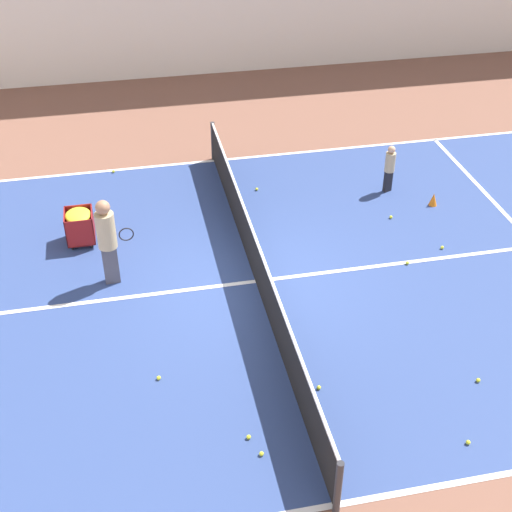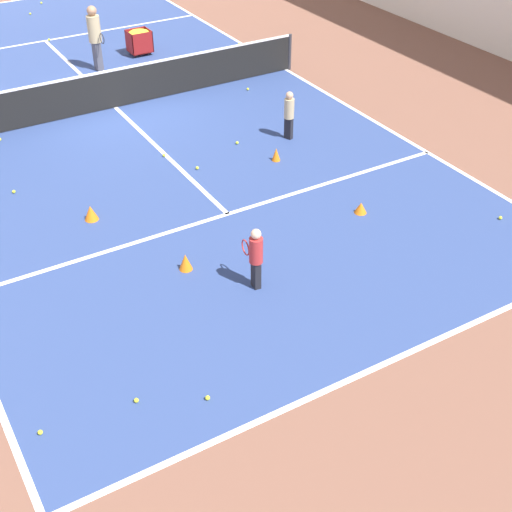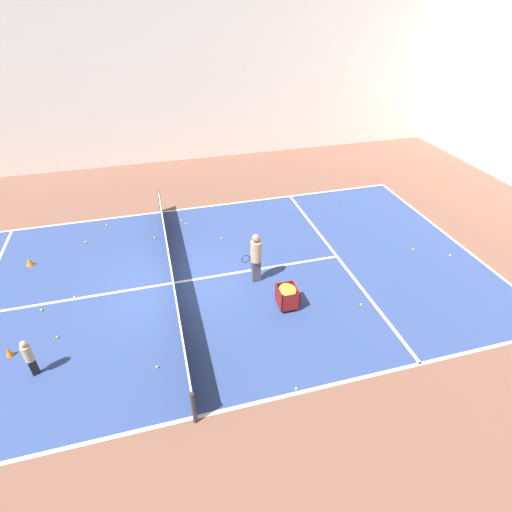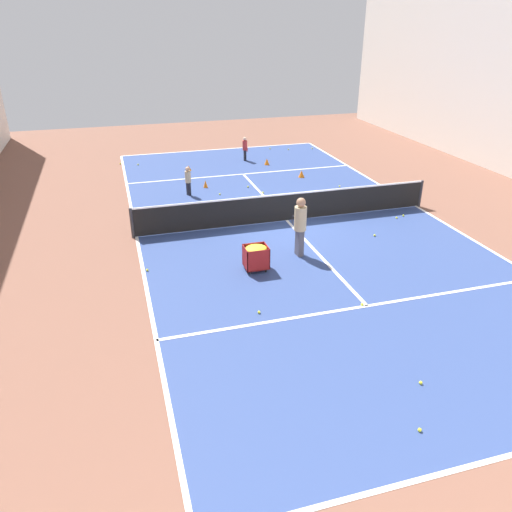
{
  "view_description": "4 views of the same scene",
  "coord_description": "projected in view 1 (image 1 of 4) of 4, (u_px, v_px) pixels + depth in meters",
  "views": [
    {
      "loc": [
        -10.66,
        2.22,
        8.2
      ],
      "look_at": [
        0.0,
        0.0,
        0.6
      ],
      "focal_mm": 50.0,
      "sensor_mm": 36.0,
      "label": 1
    },
    {
      "loc": [
        -5.5,
        -16.22,
        7.35
      ],
      "look_at": [
        -0.69,
        -8.11,
        0.63
      ],
      "focal_mm": 50.0,
      "sensor_mm": 36.0,
      "label": 2
    },
    {
      "loc": [
        10.66,
        -0.08,
        8.15
      ],
      "look_at": [
        0.57,
        2.68,
        0.98
      ],
      "focal_mm": 28.0,
      "sensor_mm": 36.0,
      "label": 3
    },
    {
      "loc": [
        5.53,
        15.11,
        6.39
      ],
      "look_at": [
        2.06,
        3.24,
        0.42
      ],
      "focal_mm": 35.0,
      "sensor_mm": 36.0,
      "label": 4
    }
  ],
  "objects": [
    {
      "name": "ball_cart",
      "position": [
        79.0,
        221.0,
        14.44
      ],
      "size": [
        0.65,
        0.56,
        0.73
      ],
      "color": "maroon",
      "rests_on": "ground"
    },
    {
      "name": "line_sideline_right",
      "position": [
        214.0,
        161.0,
        17.71
      ],
      "size": [
        0.1,
        21.32,
        0.0
      ],
      "primitive_type": "cube",
      "color": "white",
      "rests_on": "ground"
    },
    {
      "name": "tennis_net",
      "position": [
        256.0,
        260.0,
        13.33
      ],
      "size": [
        10.49,
        0.1,
        0.99
      ],
      "color": "#2D2D33",
      "rests_on": "ground"
    },
    {
      "name": "tennis_ball_0",
      "position": [
        478.0,
        380.0,
        11.41
      ],
      "size": [
        0.07,
        0.07,
        0.07
      ],
      "primitive_type": "sphere",
      "color": "yellow",
      "rests_on": "ground"
    },
    {
      "name": "training_cone_2",
      "position": [
        433.0,
        199.0,
        15.87
      ],
      "size": [
        0.19,
        0.19,
        0.29
      ],
      "primitive_type": "cone",
      "color": "orange",
      "rests_on": "ground"
    },
    {
      "name": "tennis_ball_5",
      "position": [
        391.0,
        217.0,
        15.47
      ],
      "size": [
        0.07,
        0.07,
        0.07
      ],
      "primitive_type": "sphere",
      "color": "yellow",
      "rests_on": "ground"
    },
    {
      "name": "tennis_ball_13",
      "position": [
        249.0,
        437.0,
        10.45
      ],
      "size": [
        0.07,
        0.07,
        0.07
      ],
      "primitive_type": "sphere",
      "color": "yellow",
      "rests_on": "ground"
    },
    {
      "name": "tennis_ball_12",
      "position": [
        407.0,
        263.0,
        14.06
      ],
      "size": [
        0.07,
        0.07,
        0.07
      ],
      "primitive_type": "sphere",
      "color": "yellow",
      "rests_on": "ground"
    },
    {
      "name": "tennis_ball_8",
      "position": [
        319.0,
        387.0,
        11.27
      ],
      "size": [
        0.07,
        0.07,
        0.07
      ],
      "primitive_type": "sphere",
      "color": "yellow",
      "rests_on": "ground"
    },
    {
      "name": "line_sideline_left",
      "position": [
        333.0,
        505.0,
        9.53
      ],
      "size": [
        0.1,
        21.32,
        0.0
      ],
      "primitive_type": "cube",
      "color": "white",
      "rests_on": "ground"
    },
    {
      "name": "child_midcourt",
      "position": [
        390.0,
        166.0,
        16.11
      ],
      "size": [
        0.3,
        0.3,
        1.14
      ],
      "rotation": [
        0.0,
        0.0,
        1.94
      ],
      "color": "black",
      "rests_on": "ground"
    },
    {
      "name": "court_playing_area",
      "position": [
        256.0,
        281.0,
        13.62
      ],
      "size": [
        10.19,
        21.32,
        0.0
      ],
      "color": "navy",
      "rests_on": "ground"
    },
    {
      "name": "tennis_ball_15",
      "position": [
        159.0,
        378.0,
        11.45
      ],
      "size": [
        0.07,
        0.07,
        0.07
      ],
      "primitive_type": "sphere",
      "color": "yellow",
      "rests_on": "ground"
    },
    {
      "name": "tennis_ball_3",
      "position": [
        257.0,
        189.0,
        16.48
      ],
      "size": [
        0.07,
        0.07,
        0.07
      ],
      "primitive_type": "sphere",
      "color": "yellow",
      "rests_on": "ground"
    },
    {
      "name": "tennis_ball_19",
      "position": [
        442.0,
        247.0,
        14.51
      ],
      "size": [
        0.07,
        0.07,
        0.07
      ],
      "primitive_type": "sphere",
      "color": "yellow",
      "rests_on": "ground"
    },
    {
      "name": "tennis_ball_4",
      "position": [
        113.0,
        171.0,
        17.19
      ],
      "size": [
        0.07,
        0.07,
        0.07
      ],
      "primitive_type": "sphere",
      "color": "yellow",
      "rests_on": "ground"
    },
    {
      "name": "coach_at_net",
      "position": [
        107.0,
        237.0,
        13.05
      ],
      "size": [
        0.38,
        0.68,
        1.78
      ],
      "rotation": [
        0.0,
        0.0,
        -1.51
      ],
      "color": "#4C4C56",
      "rests_on": "ground"
    },
    {
      "name": "tennis_ball_11",
      "position": [
        261.0,
        454.0,
        10.2
      ],
      "size": [
        0.07,
        0.07,
        0.07
      ],
      "primitive_type": "sphere",
      "color": "yellow",
      "rests_on": "ground"
    },
    {
      "name": "tennis_ball_1",
      "position": [
        468.0,
        442.0,
        10.37
      ],
      "size": [
        0.07,
        0.07,
        0.07
      ],
      "primitive_type": "sphere",
      "color": "yellow",
      "rests_on": "ground"
    },
    {
      "name": "line_centre_service",
      "position": [
        256.0,
        281.0,
        13.62
      ],
      "size": [
        0.1,
        11.73,
        0.0
      ],
      "primitive_type": "cube",
      "color": "white",
      "rests_on": "ground"
    },
    {
      "name": "ground_plane",
      "position": [
        256.0,
        281.0,
        13.62
      ],
      "size": [
        37.25,
        37.25,
        0.0
      ],
      "primitive_type": "plane",
      "color": "brown"
    }
  ]
}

